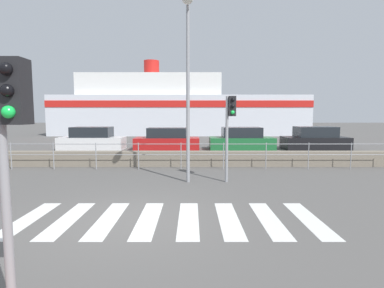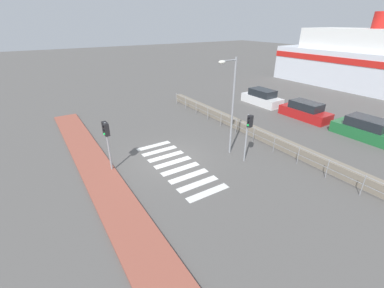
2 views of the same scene
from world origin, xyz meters
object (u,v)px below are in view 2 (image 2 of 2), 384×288
(parked_car_white, at_px, (262,98))
(parked_car_red, at_px, (305,111))
(traffic_light_near, at_px, (106,133))
(traffic_light_far, at_px, (248,128))
(streetlamp, at_px, (230,97))
(parked_car_green, at_px, (366,129))

(parked_car_white, xyz_separation_m, parked_car_red, (5.03, 0.00, -0.02))
(parked_car_red, bearing_deg, traffic_light_near, -91.12)
(traffic_light_far, height_order, streetlamp, streetlamp)
(streetlamp, xyz_separation_m, parked_car_white, (-6.56, 10.02, -3.04))
(parked_car_white, height_order, parked_car_red, parked_car_white)
(traffic_light_far, bearing_deg, parked_car_white, 129.30)
(traffic_light_far, xyz_separation_m, streetlamp, (-1.44, -0.25, 1.51))
(traffic_light_far, xyz_separation_m, parked_car_red, (-2.97, 9.77, -1.55))
(streetlamp, relative_size, parked_car_red, 1.38)
(parked_car_red, xyz_separation_m, parked_car_green, (4.99, 0.00, 0.01))
(parked_car_green, bearing_deg, traffic_light_far, -101.66)
(traffic_light_far, relative_size, parked_car_white, 0.70)
(parked_car_white, bearing_deg, streetlamp, -56.76)
(streetlamp, bearing_deg, parked_car_white, 123.24)
(traffic_light_near, height_order, traffic_light_far, traffic_light_far)
(parked_car_white, xyz_separation_m, parked_car_green, (10.02, 0.00, -0.01))
(traffic_light_near, bearing_deg, streetlamp, 74.73)
(streetlamp, height_order, parked_car_red, streetlamp)
(traffic_light_far, xyz_separation_m, parked_car_green, (2.02, 9.77, -1.54))
(traffic_light_near, bearing_deg, parked_car_red, 88.88)
(parked_car_white, relative_size, parked_car_green, 0.99)
(streetlamp, relative_size, parked_car_white, 1.40)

